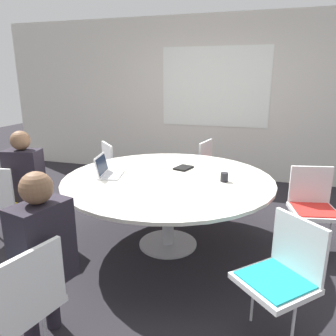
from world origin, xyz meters
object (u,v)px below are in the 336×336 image
Objects in this scene: chair_3 at (313,203)px; person_0 at (26,177)px; chair_2 at (283,270)px; spiral_notebook at (183,168)px; chair_0 at (2,196)px; chair_5 at (117,167)px; chair_1 at (20,300)px; laptop at (107,170)px; coffee_cup at (224,177)px; person_1 at (42,247)px; chair_4 at (213,166)px.

chair_3 is 3.00m from person_0.
chair_2 is 1.70m from spiral_notebook.
chair_0 is 1.56m from chair_5.
chair_0 is at bearing 32.99° from chair_2.
spiral_notebook is (1.56, 0.65, 0.06)m from person_0.
chair_3 is at bearing -26.34° from chair_1.
person_0 is at bearing 89.05° from laptop.
person_0 is 2.08m from coffee_cup.
chair_3 is at bearing 31.71° from chair_5.
chair_2 is (2.82, -0.55, 0.00)m from chair_0.
chair_5 is at bearing 29.27° from person_1.
chair_4 reaches higher than spiral_notebook.
chair_5 is 1.33m from spiral_notebook.
chair_1 and chair_4 have the same top height.
chair_1 reaches higher than spiral_notebook.
person_0 is (-0.43, -1.29, 0.20)m from chair_5.
chair_1 is (1.37, -1.31, 0.00)m from chair_0.
chair_0 is 0.71× the size of person_1.
chair_1 is 2.75m from chair_3.
chair_4 is 2.99m from person_1.
laptop reaches higher than chair_3.
coffee_cup is at bearing -32.71° from spiral_notebook.
chair_2 is at bearing -127.75° from laptop.
coffee_cup is (-0.54, 1.01, 0.29)m from chair_2.
person_1 is at bearing -103.30° from spiral_notebook.
chair_1 is 2.32× the size of laptop.
chair_2 is 1.00× the size of chair_5.
chair_5 is at bearing 28.35° from chair_1.
person_0 is 13.60× the size of coffee_cup.
chair_0 is at bearing -68.67° from chair_5.
person_1 is at bearing -121.37° from coffee_cup.
chair_3 is at bearing 0.95° from spiral_notebook.
chair_1 is 9.63× the size of coffee_cup.
person_1 reaches higher than chair_1.
chair_5 is 2.59m from person_1.
coffee_cup is (0.49, -0.32, 0.03)m from spiral_notebook.
chair_1 is 1.00× the size of chair_4.
laptop is at bearing 1.60° from chair_3.
laptop is at bearing 17.85° from chair_2.
spiral_notebook is (0.43, 1.84, 0.06)m from person_1.
chair_4 is (-1.20, 1.07, 0.00)m from chair_3.
person_0 is (0.22, 0.13, 0.20)m from chair_0.
person_0 reaches higher than chair_2.
person_0 is 3.28× the size of laptop.
laptop is (0.88, 0.17, 0.11)m from person_0.
person_0 is (-1.15, 1.44, 0.20)m from chair_1.
chair_5 is at bearing 1.81° from chair_2.
person_0 is at bearing -33.37° from chair_4.
chair_1 is at bearing 177.97° from laptop.
chair_3 is 2.12m from laptop.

